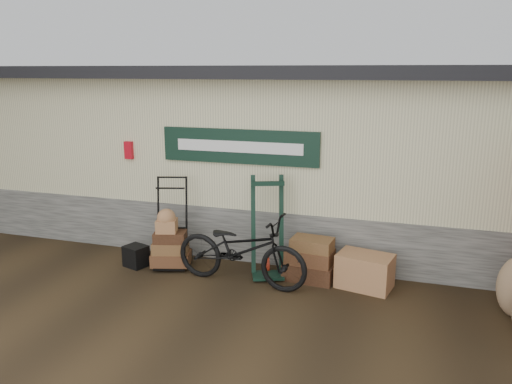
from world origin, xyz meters
TOP-DOWN VIEW (x-y plane):
  - ground at (0.00, 0.00)m, footprint 80.00×80.00m
  - station_building at (-0.01, 2.74)m, footprint 14.40×4.10m
  - porter_trolley at (-1.32, 0.52)m, footprint 0.87×0.74m
  - green_barrow at (0.29, 0.57)m, footprint 0.70×0.65m
  - suitcase_stack at (0.96, 0.60)m, footprint 0.81×0.55m
  - wicker_hamper at (1.79, 0.55)m, footprint 0.87×0.66m
  - black_trunk at (-1.86, 0.27)m, footprint 0.43×0.39m
  - bicycle at (0.01, 0.13)m, footprint 0.92×2.14m

SIDE VIEW (x-z plane):
  - ground at x=0.00m, z-range 0.00..0.00m
  - black_trunk at x=-1.86m, z-range 0.00..0.35m
  - wicker_hamper at x=1.79m, z-range 0.00..0.51m
  - suitcase_stack at x=0.96m, z-range 0.00..0.68m
  - bicycle at x=0.01m, z-range 0.00..1.21m
  - porter_trolley at x=-1.32m, z-range 0.00..1.48m
  - green_barrow at x=0.29m, z-range 0.00..1.57m
  - station_building at x=-0.01m, z-range 0.01..3.21m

